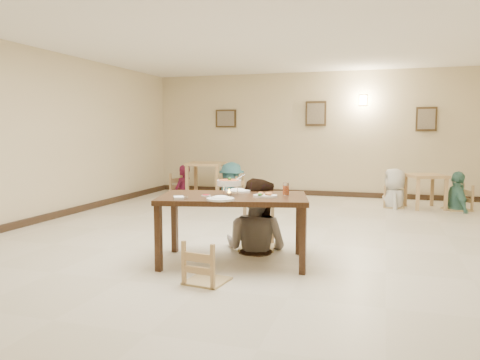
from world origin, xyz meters
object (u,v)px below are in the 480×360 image
(curry_warmer, at_px, (229,183))
(bg_chair_rr, at_px, (458,186))
(chair_far, at_px, (257,212))
(bg_diner_a, at_px, (183,165))
(bg_chair_lr, at_px, (231,177))
(bg_table_left, at_px, (206,168))
(main_table, at_px, (233,202))
(main_diner, at_px, (256,178))
(bg_chair_ll, at_px, (183,175))
(chair_near, at_px, (207,242))
(drink_glass, at_px, (286,189))
(bg_chair_rl, at_px, (395,187))
(bg_diner_d, at_px, (458,171))
(bg_diner_c, at_px, (395,169))
(bg_diner_b, at_px, (231,162))
(bg_table_right, at_px, (426,181))

(curry_warmer, bearing_deg, bg_chair_rr, 57.02)
(bg_chair_rr, bearing_deg, chair_far, -55.75)
(bg_chair_rr, bearing_deg, bg_diner_a, -111.65)
(bg_chair_lr, bearing_deg, bg_table_left, -85.25)
(bg_table_left, bearing_deg, main_table, -65.28)
(main_diner, xyz_separation_m, bg_chair_ll, (-3.06, 4.47, -0.44))
(chair_near, height_order, drink_glass, drink_glass)
(chair_near, bearing_deg, bg_chair_rr, -111.22)
(main_diner, height_order, bg_chair_ll, main_diner)
(bg_chair_ll, bearing_deg, drink_glass, -128.65)
(bg_table_left, height_order, bg_chair_rr, bg_chair_rr)
(main_diner, relative_size, bg_chair_rl, 2.22)
(bg_chair_rr, relative_size, bg_diner_d, 0.62)
(chair_far, bearing_deg, chair_near, -104.55)
(chair_far, height_order, bg_diner_c, bg_diner_c)
(bg_diner_c, bearing_deg, curry_warmer, -25.87)
(bg_diner_b, relative_size, bg_diner_c, 1.06)
(bg_diner_a, bearing_deg, bg_table_right, 100.91)
(curry_warmer, bearing_deg, bg_table_right, 62.40)
(bg_diner_c, bearing_deg, chair_near, -22.83)
(bg_table_right, bearing_deg, bg_diner_a, 178.14)
(chair_far, height_order, bg_chair_rl, chair_far)
(bg_table_left, height_order, bg_table_right, bg_table_left)
(bg_table_right, bearing_deg, drink_glass, -112.41)
(main_table, xyz_separation_m, chair_near, (-0.03, -0.79, -0.30))
(bg_table_left, relative_size, bg_diner_c, 0.57)
(chair_near, distance_m, bg_chair_rr, 6.52)
(chair_near, xyz_separation_m, bg_diner_c, (1.96, 5.68, 0.38))
(bg_diner_c, bearing_deg, bg_diner_a, -96.53)
(chair_far, relative_size, main_diner, 0.52)
(bg_chair_lr, distance_m, bg_diner_b, 0.34)
(main_diner, distance_m, bg_diner_b, 4.76)
(chair_near, bearing_deg, bg_diner_a, -55.89)
(main_diner, bearing_deg, bg_diner_a, -41.88)
(main_diner, xyz_separation_m, bg_diner_a, (-3.06, 4.47, -0.20))
(drink_glass, bearing_deg, bg_table_right, 67.59)
(bg_chair_rl, distance_m, bg_diner_a, 4.90)
(main_diner, bearing_deg, curry_warmer, 90.03)
(chair_near, distance_m, bg_chair_lr, 6.08)
(bg_diner_b, distance_m, bg_diner_d, 4.83)
(bg_chair_lr, bearing_deg, drink_glass, 30.76)
(bg_chair_lr, distance_m, bg_chair_rl, 3.63)
(bg_table_right, bearing_deg, main_table, -117.11)
(bg_chair_ll, bearing_deg, main_diner, -130.25)
(bg_chair_ll, distance_m, bg_chair_lr, 1.26)
(drink_glass, height_order, bg_table_left, drink_glass)
(bg_table_right, xyz_separation_m, bg_chair_lr, (-4.23, 0.10, -0.05))
(bg_chair_ll, relative_size, bg_diner_a, 0.68)
(bg_chair_rl, relative_size, bg_diner_d, 0.56)
(main_table, bearing_deg, curry_warmer, 163.27)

